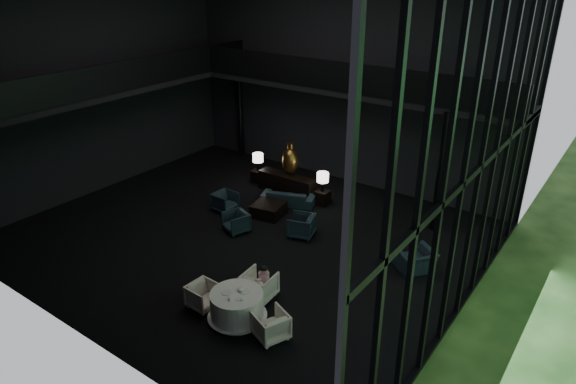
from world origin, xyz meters
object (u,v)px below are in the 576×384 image
Objects in this scene: table_lamp_left at (258,158)px; sofa at (288,196)px; side_table_left at (258,176)px; side_table_right at (322,197)px; lounge_armchair_east at (301,224)px; window_armchair at (415,257)px; bronze_urn at (290,161)px; lounge_armchair_south at (236,222)px; dining_chair_east at (271,324)px; dining_chair_west at (203,296)px; console at (287,184)px; child at (264,276)px; lounge_armchair_west at (225,201)px; dining_table at (237,308)px; coffee_table at (268,210)px; dining_chair_north at (259,284)px; table_lamp_right at (323,178)px.

table_lamp_left is 0.40× the size of sofa.
side_table_right is (3.20, -0.23, 0.01)m from side_table_left.
window_armchair is at bearing 75.95° from lounge_armchair_east.
bronze_urn reaches higher than table_lamp_left.
lounge_armchair_south is at bearing 65.37° from sofa.
lounge_armchair_east is 3.80m from window_armchair.
side_table_right is 3.62m from lounge_armchair_south.
dining_chair_west is at bearing -65.40° from dining_chair_east.
console is 3.49× the size of dining_chair_west.
lounge_armchair_east is 3.65m from child.
lounge_armchair_west is at bearing -37.40° from child.
side_table_left is 8.66m from dining_table.
dining_chair_west is at bearing -60.99° from side_table_left.
lounge_armchair_west is 0.76× the size of coffee_table.
table_lamp_left is 0.71× the size of coffee_table.
dining_table is (3.41, -7.07, -0.95)m from bronze_urn.
lounge_armchair_east is 4.56m from dining_table.
dining_chair_north reaches higher than lounge_armchair_south.
table_lamp_right reaches higher than coffee_table.
console reaches higher than dining_chair_west.
table_lamp_right is 2.58m from lounge_armchair_east.
side_table_right is at bearing -0.56° from console.
side_table_left is at bearing 17.13° from lounge_armchair_west.
console is 0.99m from sofa.
dining_chair_west is (1.78, -6.20, -0.01)m from sofa.
side_table_left is 0.73× the size of dining_chair_west.
bronze_urn is 1.25× the size of window_armchair.
lounge_armchair_west is 5.55m from child.
sofa is at bearing -52.02° from console.
side_table_left is 0.33× the size of dining_table.
console is at bearing 106.48° from coffee_table.
table_lamp_right is at bearing 104.88° from dining_table.
sofa is 2.06× the size of dining_chair_north.
dining_chair_north is (-0.11, 1.02, 0.10)m from dining_table.
side_table_right is 7.48m from dining_chair_east.
dining_chair_north is 1.26× the size of dining_chair_west.
child is (1.18, -3.44, 0.34)m from lounge_armchair_east.
table_lamp_right is 1.06× the size of dining_chair_west.
side_table_left is 9.38m from dining_chair_east.
lounge_armchair_west is at bearing -75.73° from side_table_left.
side_table_right is at bearing -78.42° from dining_chair_north.
dining_chair_north reaches higher than dining_table.
side_table_right is at bearing 60.96° from coffee_table.
console is 4.77× the size of side_table_left.
console is at bearing -124.31° from dining_chair_east.
lounge_armchair_east is 0.55× the size of dining_table.
lounge_armchair_south is at bearing -41.55° from window_armchair.
dining_chair_north is at bearing -50.96° from side_table_left.
sofa is at bearing -68.26° from window_armchair.
table_lamp_left is 8.28m from dining_chair_west.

